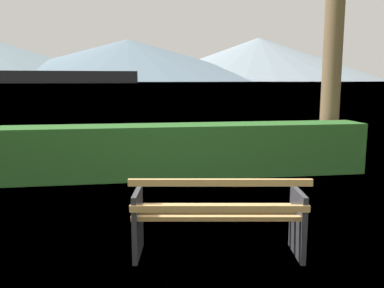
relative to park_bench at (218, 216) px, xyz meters
name	(u,v)px	position (x,y,z in m)	size (l,w,h in m)	color
ground_plane	(217,254)	(0.01, 0.06, -0.43)	(1400.00, 1400.00, 0.00)	#4C6B33
water_surface	(129,82)	(0.01, 307.01, -0.42)	(620.00, 620.00, 0.00)	#6B8EA3
park_bench	(218,216)	(0.00, 0.00, 0.00)	(1.77, 0.82, 0.87)	tan
hedge_row	(177,151)	(0.01, 3.51, 0.05)	(7.08, 0.77, 0.96)	#285B23
cargo_ship_large	(19,72)	(-59.94, 232.59, 5.38)	(111.41, 22.75, 20.76)	#232328
distant_hills	(114,59)	(-20.75, 590.66, 30.57)	(797.11, 422.96, 65.08)	slate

